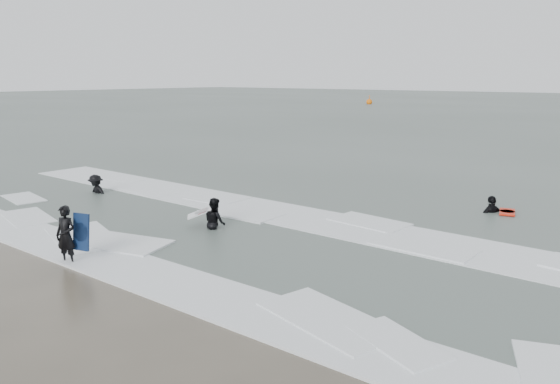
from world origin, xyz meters
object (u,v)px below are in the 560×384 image
Objects in this scene: surfer_wading at (215,230)px; buoy at (369,102)px; surfer_breaker at (96,195)px; surfer_right_near at (492,213)px; surfer_centre at (68,264)px.

buoy reaches higher than surfer_wading.
buoy is (-27.46, 70.14, 0.42)m from surfer_breaker.
buoy is (-41.08, 63.15, 0.42)m from surfer_right_near.
surfer_centre is 82.85m from buoy.
surfer_breaker is 1.02× the size of buoy.
surfer_wading reaches higher than surfer_centre.
surfer_centre is 0.88× the size of surfer_right_near.
surfer_breaker is (-7.51, 0.60, 0.00)m from surfer_wading.
buoy is at bearing 110.63° from surfer_breaker.
surfer_breaker is at bearing 124.69° from surfer_centre.
buoy is at bearing -118.62° from surfer_right_near.
buoy is at bearing -42.39° from surfer_wading.
surfer_right_near is 1.08× the size of buoy.
surfer_wading is at bearing -63.69° from buoy.
surfer_right_near is at bearing -107.53° from surfer_wading.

